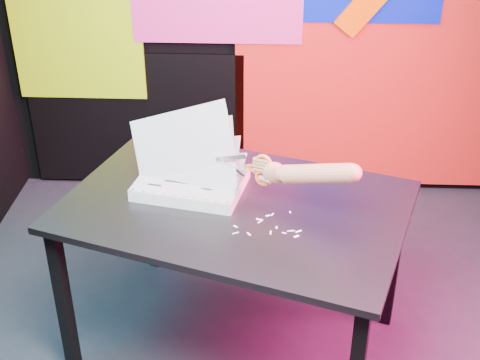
{
  "coord_description": "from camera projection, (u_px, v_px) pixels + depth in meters",
  "views": [
    {
      "loc": [
        0.04,
        -2.18,
        2.18
      ],
      "look_at": [
        -0.06,
        0.06,
        0.87
      ],
      "focal_mm": 50.0,
      "sensor_mm": 36.0,
      "label": 1
    }
  ],
  "objects": [
    {
      "name": "room",
      "position": [
        256.0,
        69.0,
        2.31
      ],
      "size": [
        3.01,
        3.01,
        2.71
      ],
      "color": "#20212A",
      "rests_on": "ground"
    },
    {
      "name": "scissors",
      "position": [
        259.0,
        169.0,
        2.62
      ],
      "size": [
        0.23,
        0.11,
        0.14
      ],
      "rotation": [
        0.0,
        0.0,
        -0.41
      ],
      "color": "silver",
      "rests_on": "printout_stack"
    },
    {
      "name": "paper_clippings",
      "position": [
        272.0,
        227.0,
        2.53
      ],
      "size": [
        0.26,
        0.18,
        0.0
      ],
      "color": "white",
      "rests_on": "work_table"
    },
    {
      "name": "work_table",
      "position": [
        235.0,
        219.0,
        2.72
      ],
      "size": [
        1.56,
        1.28,
        0.75
      ],
      "rotation": [
        0.0,
        0.0,
        -0.33
      ],
      "color": "black",
      "rests_on": "ground"
    },
    {
      "name": "hand_forearm",
      "position": [
        310.0,
        173.0,
        2.52
      ],
      "size": [
        0.4,
        0.2,
        0.16
      ],
      "rotation": [
        0.0,
        0.0,
        -0.41
      ],
      "color": "#B97654",
      "rests_on": "work_table"
    },
    {
      "name": "printout_stack",
      "position": [
        191.0,
        181.0,
        2.76
      ],
      "size": [
        0.51,
        0.4,
        0.39
      ],
      "rotation": [
        0.0,
        0.0,
        -0.21
      ],
      "color": "silver",
      "rests_on": "work_table"
    },
    {
      "name": "backdrop",
      "position": [
        272.0,
        42.0,
        3.76
      ],
      "size": [
        2.88,
        0.05,
        2.08
      ],
      "color": "red",
      "rests_on": "ground"
    }
  ]
}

